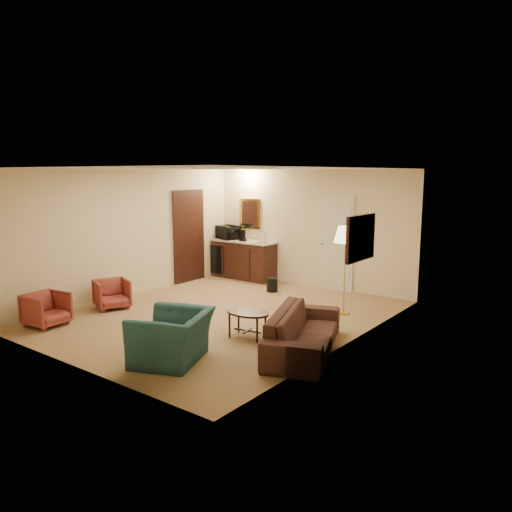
% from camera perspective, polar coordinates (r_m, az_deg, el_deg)
% --- Properties ---
extents(ground, '(6.00, 6.00, 0.00)m').
position_cam_1_polar(ground, '(9.06, -3.95, -6.72)').
color(ground, '#997B4E').
rests_on(ground, ground).
extents(room_walls, '(5.02, 6.01, 2.61)m').
position_cam_1_polar(room_walls, '(9.39, -1.43, 4.54)').
color(room_walls, beige).
rests_on(room_walls, ground).
extents(wetbar_cabinet, '(1.64, 0.58, 0.92)m').
position_cam_1_polar(wetbar_cabinet, '(12.02, -1.41, -0.40)').
color(wetbar_cabinet, '#341B10').
rests_on(wetbar_cabinet, ground).
extents(sofa, '(1.31, 2.13, 0.80)m').
position_cam_1_polar(sofa, '(7.19, 5.48, -7.75)').
color(sofa, black).
rests_on(sofa, ground).
extents(teal_armchair, '(1.03, 1.23, 0.91)m').
position_cam_1_polar(teal_armchair, '(6.87, -9.58, -8.19)').
color(teal_armchair, '#204550').
rests_on(teal_armchair, ground).
extents(rose_chair_near, '(0.73, 0.75, 0.61)m').
position_cam_1_polar(rose_chair_near, '(9.78, -16.15, -4.03)').
color(rose_chair_near, '#9C3F33').
rests_on(rose_chair_near, ground).
extents(rose_chair_far, '(0.63, 0.67, 0.62)m').
position_cam_1_polar(rose_chair_far, '(9.03, -22.85, -5.47)').
color(rose_chair_far, '#9C3F33').
rests_on(rose_chair_far, ground).
extents(coffee_table, '(0.81, 0.62, 0.42)m').
position_cam_1_polar(coffee_table, '(7.78, -0.97, -7.82)').
color(coffee_table, black).
rests_on(coffee_table, ground).
extents(floor_lamp, '(0.50, 0.50, 1.60)m').
position_cam_1_polar(floor_lamp, '(9.07, 10.11, -1.61)').
color(floor_lamp, gold).
rests_on(floor_lamp, ground).
extents(waste_bin, '(0.29, 0.29, 0.30)m').
position_cam_1_polar(waste_bin, '(10.73, 1.86, -3.31)').
color(waste_bin, black).
rests_on(waste_bin, ground).
extents(microwave, '(0.66, 0.50, 0.40)m').
position_cam_1_polar(microwave, '(12.24, -3.25, 2.89)').
color(microwave, black).
rests_on(microwave, wetbar_cabinet).
extents(coffee_maker, '(0.18, 0.18, 0.27)m').
position_cam_1_polar(coffee_maker, '(11.85, -1.53, 2.35)').
color(coffee_maker, black).
rests_on(coffee_maker, wetbar_cabinet).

